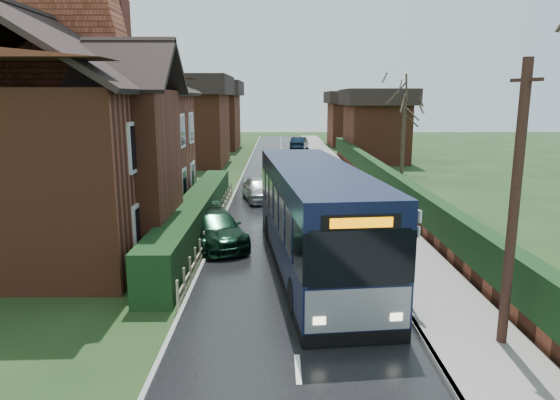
{
  "coord_description": "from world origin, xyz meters",
  "views": [
    {
      "loc": [
        -0.43,
        -15.73,
        5.72
      ],
      "look_at": [
        -0.34,
        3.39,
        1.8
      ],
      "focal_mm": 32.0,
      "sensor_mm": 36.0,
      "label": 1
    }
  ],
  "objects_px": {
    "brick_house": "(74,132)",
    "bus_stop_sign": "(414,244)",
    "car_silver": "(259,189)",
    "car_green": "(215,228)",
    "telegraph_pole": "(514,209)",
    "bus": "(314,219)"
  },
  "relations": [
    {
      "from": "telegraph_pole",
      "to": "car_green",
      "type": "bearing_deg",
      "value": 113.73
    },
    {
      "from": "brick_house",
      "to": "telegraph_pole",
      "type": "bearing_deg",
      "value": -35.84
    },
    {
      "from": "brick_house",
      "to": "telegraph_pole",
      "type": "relative_size",
      "value": 2.23
    },
    {
      "from": "bus_stop_sign",
      "to": "telegraph_pole",
      "type": "height_order",
      "value": "telegraph_pole"
    },
    {
      "from": "car_green",
      "to": "bus_stop_sign",
      "type": "distance_m",
      "value": 8.93
    },
    {
      "from": "brick_house",
      "to": "bus_stop_sign",
      "type": "height_order",
      "value": "brick_house"
    },
    {
      "from": "car_silver",
      "to": "car_green",
      "type": "bearing_deg",
      "value": -111.71
    },
    {
      "from": "car_silver",
      "to": "bus_stop_sign",
      "type": "xyz_separation_m",
      "value": [
        4.7,
        -15.0,
        1.25
      ]
    },
    {
      "from": "car_silver",
      "to": "bus_stop_sign",
      "type": "height_order",
      "value": "bus_stop_sign"
    },
    {
      "from": "brick_house",
      "to": "bus",
      "type": "bearing_deg",
      "value": -23.59
    },
    {
      "from": "telegraph_pole",
      "to": "bus",
      "type": "bearing_deg",
      "value": 106.67
    },
    {
      "from": "bus_stop_sign",
      "to": "telegraph_pole",
      "type": "distance_m",
      "value": 2.92
    },
    {
      "from": "bus_stop_sign",
      "to": "telegraph_pole",
      "type": "relative_size",
      "value": 0.44
    },
    {
      "from": "brick_house",
      "to": "car_green",
      "type": "xyz_separation_m",
      "value": [
        5.83,
        -1.38,
        -3.71
      ]
    },
    {
      "from": "brick_house",
      "to": "car_green",
      "type": "distance_m",
      "value": 7.05
    },
    {
      "from": "brick_house",
      "to": "bus_stop_sign",
      "type": "bearing_deg",
      "value": -33.09
    },
    {
      "from": "bus",
      "to": "car_silver",
      "type": "xyz_separation_m",
      "value": [
        -2.3,
        11.39,
        -1.06
      ]
    },
    {
      "from": "car_silver",
      "to": "car_green",
      "type": "distance_m",
      "value": 8.72
    },
    {
      "from": "bus",
      "to": "car_green",
      "type": "height_order",
      "value": "bus"
    },
    {
      "from": "car_silver",
      "to": "bus_stop_sign",
      "type": "distance_m",
      "value": 15.77
    },
    {
      "from": "bus",
      "to": "car_silver",
      "type": "relative_size",
      "value": 2.99
    },
    {
      "from": "bus",
      "to": "car_silver",
      "type": "bearing_deg",
      "value": 95.21
    }
  ]
}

